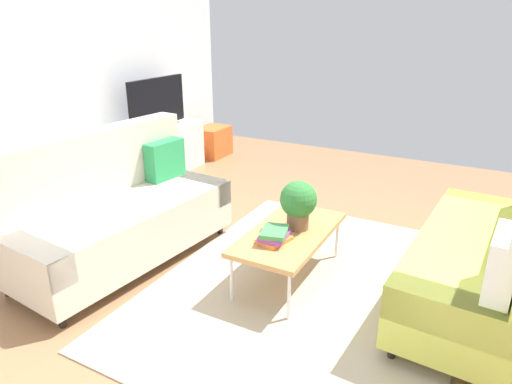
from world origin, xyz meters
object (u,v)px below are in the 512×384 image
at_px(couch_beige, 118,211).
at_px(couch_green, 494,256).
at_px(vase_1, 132,128).
at_px(vase_0, 122,129).
at_px(coffee_table, 289,234).
at_px(storage_trunk, 213,142).
at_px(tv, 157,104).
at_px(table_book_0, 274,240).
at_px(tv_console, 160,152).
at_px(bottle_0, 146,125).
at_px(potted_plant, 298,202).

distance_m(couch_beige, couch_green, 2.91).
bearing_deg(vase_1, vase_0, 180.00).
distance_m(couch_beige, coffee_table, 1.47).
height_order(couch_green, coffee_table, couch_green).
bearing_deg(storage_trunk, couch_beige, -160.75).
relative_size(tv, table_book_0, 4.17).
relative_size(tv_console, bottle_0, 7.17).
bearing_deg(potted_plant, couch_green, -81.74).
distance_m(vase_1, bottle_0, 0.18).
xyz_separation_m(tv, storage_trunk, (1.10, -0.08, -0.73)).
bearing_deg(couch_beige, potted_plant, 113.16).
distance_m(couch_beige, table_book_0, 1.40).
bearing_deg(tv, table_book_0, -124.92).
relative_size(potted_plant, vase_1, 2.44).
height_order(couch_green, tv, tv).
bearing_deg(table_book_0, tv_console, 55.29).
bearing_deg(coffee_table, couch_green, -78.77).
bearing_deg(couch_beige, vase_1, -135.91).
height_order(vase_0, vase_1, vase_0).
height_order(couch_green, table_book_0, couch_green).
relative_size(tv, vase_0, 5.25).
xyz_separation_m(couch_beige, tv, (1.94, 1.14, 0.51)).
xyz_separation_m(storage_trunk, potted_plant, (-2.58, -2.51, 0.42)).
height_order(couch_green, storage_trunk, couch_green).
height_order(table_book_0, bottle_0, bottle_0).
bearing_deg(tv_console, vase_1, 173.16).
distance_m(tv_console, potted_plant, 3.02).
bearing_deg(vase_1, tv_console, -6.84).
distance_m(tv, vase_1, 0.48).
height_order(couch_beige, tv, tv).
bearing_deg(bottle_0, tv, 4.46).
xyz_separation_m(vase_0, vase_1, (0.16, 0.00, -0.02)).
distance_m(vase_0, bottle_0, 0.34).
bearing_deg(couch_green, storage_trunk, 62.57).
bearing_deg(coffee_table, bottle_0, 62.89).
bearing_deg(tv, tv_console, 90.00).
height_order(coffee_table, vase_1, vase_1).
xyz_separation_m(coffee_table, potted_plant, (0.08, -0.03, 0.25)).
height_order(storage_trunk, bottle_0, bottle_0).
xyz_separation_m(couch_green, vase_1, (0.86, 4.05, 0.28)).
xyz_separation_m(tv_console, table_book_0, (-1.77, -2.55, 0.11)).
bearing_deg(vase_1, couch_beige, -141.46).
xyz_separation_m(tv_console, tv, (0.00, -0.02, 0.63)).
relative_size(tv, storage_trunk, 1.92).
distance_m(couch_green, vase_1, 4.15).
xyz_separation_m(vase_1, bottle_0, (0.16, -0.09, 0.02)).
distance_m(couch_beige, vase_1, 1.96).
distance_m(couch_green, table_book_0, 1.53).
relative_size(coffee_table, storage_trunk, 2.12).
bearing_deg(potted_plant, table_book_0, 168.13).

